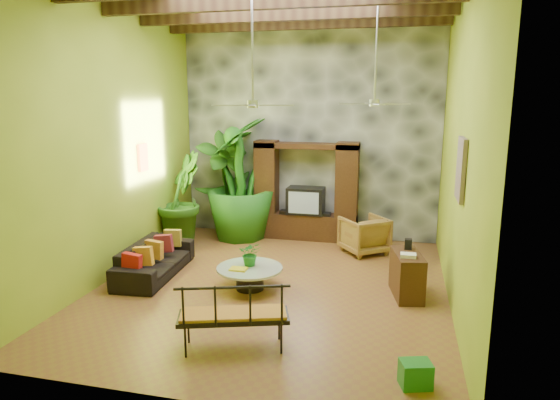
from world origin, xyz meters
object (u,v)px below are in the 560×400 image
(side_console, at_px, (407,275))
(green_bin, at_px, (415,374))
(ceiling_fan_back, at_px, (375,91))
(ceiling_fan_front, at_px, (253,91))
(sofa, at_px, (155,259))
(tall_plant_a, at_px, (225,184))
(entertainment_center, at_px, (306,198))
(wicker_armchair, at_px, (364,235))
(tall_plant_c, at_px, (239,179))
(tall_plant_b, at_px, (180,199))
(coffee_table, at_px, (250,275))
(iron_bench, at_px, (232,313))

(side_console, relative_size, green_bin, 2.66)
(ceiling_fan_back, bearing_deg, ceiling_fan_front, -138.37)
(sofa, distance_m, tall_plant_a, 3.12)
(entertainment_center, distance_m, wicker_armchair, 1.72)
(ceiling_fan_front, xyz_separation_m, wicker_armchair, (1.63, 2.75, -3.00))
(tall_plant_a, relative_size, tall_plant_c, 0.89)
(tall_plant_b, distance_m, side_console, 5.34)
(sofa, relative_size, tall_plant_a, 0.84)
(tall_plant_a, bearing_deg, wicker_armchair, -10.73)
(entertainment_center, height_order, tall_plant_a, tall_plant_a)
(ceiling_fan_front, xyz_separation_m, tall_plant_c, (-1.32, 3.21, -1.98))
(ceiling_fan_back, relative_size, wicker_armchair, 2.13)
(tall_plant_b, bearing_deg, green_bin, -42.22)
(sofa, height_order, tall_plant_b, tall_plant_b)
(coffee_table, xyz_separation_m, green_bin, (2.76, -2.40, -0.10))
(tall_plant_b, bearing_deg, iron_bench, -57.90)
(tall_plant_c, bearing_deg, sofa, -105.71)
(side_console, bearing_deg, green_bin, -99.75)
(entertainment_center, relative_size, green_bin, 6.81)
(coffee_table, bearing_deg, tall_plant_a, 116.45)
(sofa, xyz_separation_m, wicker_armchair, (3.73, 2.31, 0.09))
(tall_plant_b, height_order, iron_bench, tall_plant_b)
(tall_plant_a, xyz_separation_m, coffee_table, (1.59, -3.19, -1.00))
(ceiling_fan_back, height_order, sofa, ceiling_fan_back)
(wicker_armchair, distance_m, tall_plant_c, 3.15)
(sofa, bearing_deg, tall_plant_c, -19.43)
(coffee_table, relative_size, iron_bench, 0.75)
(ceiling_fan_back, distance_m, tall_plant_c, 4.03)
(wicker_armchair, relative_size, tall_plant_a, 0.35)
(green_bin, bearing_deg, iron_bench, 173.33)
(wicker_armchair, distance_m, tall_plant_b, 4.15)
(sofa, distance_m, side_console, 4.61)
(tall_plant_a, relative_size, side_console, 2.68)
(wicker_armchair, xyz_separation_m, tall_plant_c, (-2.95, 0.46, 1.02))
(iron_bench, xyz_separation_m, green_bin, (2.35, -0.28, -0.39))
(ceiling_fan_back, relative_size, sofa, 0.88)
(green_bin, bearing_deg, ceiling_fan_front, 139.87)
(entertainment_center, xyz_separation_m, ceiling_fan_back, (1.60, -1.94, 2.44))
(ceiling_fan_back, distance_m, tall_plant_b, 4.92)
(ceiling_fan_back, distance_m, tall_plant_a, 4.51)
(ceiling_fan_back, height_order, tall_plant_a, ceiling_fan_back)
(tall_plant_a, distance_m, green_bin, 7.17)
(tall_plant_b, bearing_deg, coffee_table, -43.63)
(green_bin, bearing_deg, side_console, 92.02)
(ceiling_fan_front, bearing_deg, iron_bench, -82.41)
(side_console, distance_m, green_bin, 2.75)
(entertainment_center, bearing_deg, tall_plant_c, -167.99)
(wicker_armchair, bearing_deg, tall_plant_c, -46.04)
(sofa, relative_size, tall_plant_c, 0.74)
(tall_plant_a, height_order, coffee_table, tall_plant_a)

